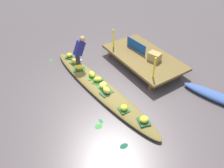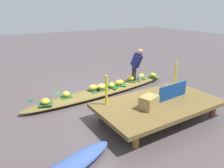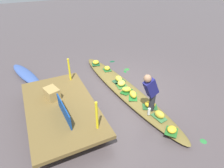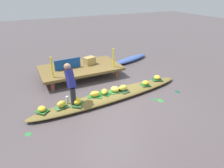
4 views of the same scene
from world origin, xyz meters
The scene contains 32 objects.
canal_water centered at (0.00, 0.00, 0.00)m, with size 40.00×40.00×0.00m, color #4C4345.
dock_platform centered at (-0.37, 2.19, 0.37)m, with size 3.20×1.80×0.43m.
vendor_boat centered at (0.00, 0.00, 0.09)m, with size 5.52×0.76×0.18m, color brown.
moored_boat centered at (2.47, 2.93, 0.10)m, with size 2.23×0.46×0.21m, color #385397.
leaf_mat_0 centered at (1.34, 0.04, 0.19)m, with size 0.31×0.28×0.01m, color #205F2C.
banana_bunch_0 centered at (1.34, 0.04, 0.27)m, with size 0.22×0.21×0.16m, color yellow.
leaf_mat_1 centered at (2.01, 0.25, 0.19)m, with size 0.36×0.31×0.01m, color #1C552D.
banana_bunch_1 centered at (2.01, 0.25, 0.27)m, with size 0.26×0.24×0.16m, color yellow.
leaf_mat_2 centered at (0.13, 0.05, 0.19)m, with size 0.40×0.33×0.01m, color #327031.
banana_bunch_2 centered at (0.13, 0.05, 0.28)m, with size 0.28×0.25×0.18m, color yellow.
leaf_mat_3 centered at (-1.69, -0.13, 0.19)m, with size 0.40×0.24×0.01m, color #39713D.
banana_bunch_3 centered at (-1.69, -0.13, 0.29)m, with size 0.29×0.18×0.20m, color gold.
leaf_mat_4 centered at (0.42, 0.01, 0.19)m, with size 0.41×0.29×0.01m, color #265131.
banana_bunch_4 centered at (0.42, 0.01, 0.29)m, with size 0.30×0.22×0.19m, color gold.
leaf_mat_5 centered at (-0.25, 0.07, 0.19)m, with size 0.41×0.26×0.01m, color #1B5C1F.
banana_bunch_5 centered at (-0.25, 0.07, 0.27)m, with size 0.30×0.20×0.16m, color gold.
leaf_mat_6 centered at (-2.25, -0.09, 0.19)m, with size 0.34×0.28×0.01m, color #236426.
banana_bunch_6 centered at (-2.25, -0.09, 0.26)m, with size 0.24×0.22×0.14m, color yellow.
leaf_mat_7 centered at (-0.59, 0.03, 0.19)m, with size 0.44×0.25×0.01m, color #21742C.
banana_bunch_7 centered at (-0.59, 0.03, 0.28)m, with size 0.32×0.19×0.19m, color yellow.
leaf_mat_8 centered at (-1.23, -0.16, 0.19)m, with size 0.42×0.27×0.01m, color #225429.
banana_bunch_8 centered at (-1.23, -0.16, 0.28)m, with size 0.30×0.21×0.19m, color yellow.
vendor_person centered at (-1.34, -0.02, 0.87)m, with size 0.23×0.50×1.21m.
water_bottle centered at (-1.48, 0.05, 0.29)m, with size 0.08×0.08×0.21m, color silver.
market_banner centered at (-0.87, 2.19, 0.63)m, with size 1.04×0.03×0.40m, color navy.
railing_post_west centered at (-1.57, 1.59, 0.81)m, with size 0.06×0.06×0.76m, color yellow.
railing_post_east centered at (0.83, 1.59, 0.81)m, with size 0.06×0.06×0.76m, color yellow.
produce_crate centered at (0.08, 2.31, 0.58)m, with size 0.44×0.32×0.31m, color #A5864B.
drifting_plant_0 centered at (1.35, -0.85, 0.00)m, with size 0.22×0.19×0.01m, color #2B7E2F.
drifting_plant_1 centered at (2.27, -0.62, 0.00)m, with size 0.24×0.15×0.01m, color #12492E.
drifting_plant_2 centered at (-2.71, -0.73, 0.00)m, with size 0.16×0.17×0.01m, color #287535.
drifting_plant_3 centered at (1.22, -0.69, 0.00)m, with size 0.20×0.10×0.01m, color #1D6E2D.
Camera 4 is at (-2.59, -5.30, 3.36)m, focal length 32.55 mm.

